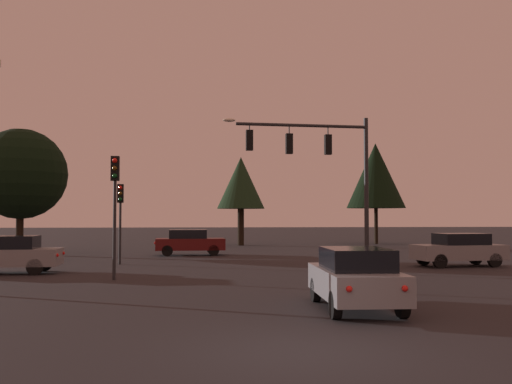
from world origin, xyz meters
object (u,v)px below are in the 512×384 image
tree_behind_sign (21,174)px  car_far_lane (190,242)px  tree_left_far (376,176)px  traffic_light_corner_right (115,192)px  tree_center_horizon (241,183)px  traffic_signal_mast_arm (321,159)px  car_crossing_right (2,254)px  car_crossing_left (459,249)px  traffic_light_corner_left (120,207)px  car_nearside_lane (355,277)px

tree_behind_sign → car_far_lane: bearing=-7.8°
tree_left_far → traffic_light_corner_right: bearing=-125.3°
traffic_light_corner_right → car_far_lane: size_ratio=1.07×
tree_behind_sign → tree_center_horizon: size_ratio=1.08×
traffic_signal_mast_arm → car_crossing_right: traffic_signal_mast_arm is taller
car_crossing_left → tree_left_far: size_ratio=0.50×
traffic_light_corner_left → tree_left_far: bearing=44.8°
tree_center_horizon → tree_left_far: bearing=6.6°
car_crossing_left → traffic_light_corner_right: bearing=-164.7°
traffic_signal_mast_arm → car_far_lane: size_ratio=1.62×
car_crossing_left → tree_center_horizon: size_ratio=0.60×
traffic_light_corner_left → car_nearside_lane: bearing=-60.7°
traffic_light_corner_left → car_far_lane: traffic_light_corner_left is taller
traffic_light_corner_right → tree_behind_sign: 16.19m
car_crossing_left → car_far_lane: 15.22m
tree_center_horizon → car_crossing_left: bearing=-65.8°
tree_left_far → tree_center_horizon: size_ratio=1.20×
traffic_signal_mast_arm → tree_center_horizon: tree_center_horizon is taller
traffic_signal_mast_arm → traffic_light_corner_left: (-9.23, 2.89, -2.10)m
traffic_light_corner_right → tree_behind_sign: tree_behind_sign is taller
traffic_light_corner_left → traffic_light_corner_right: size_ratio=0.86×
traffic_signal_mast_arm → tree_center_horizon: 20.03m
traffic_light_corner_left → traffic_light_corner_right: 6.72m
tree_center_horizon → traffic_signal_mast_arm: bearing=-83.5°
traffic_light_corner_left → traffic_light_corner_right: (0.77, -6.66, 0.43)m
traffic_light_corner_left → car_nearside_lane: traffic_light_corner_left is taller
tree_behind_sign → tree_left_far: 27.72m
car_crossing_left → car_far_lane: same height
tree_left_far → car_far_lane: bearing=-141.1°
car_crossing_right → traffic_light_corner_left: bearing=44.1°
traffic_light_corner_left → tree_behind_sign: tree_behind_sign is taller
traffic_light_corner_right → car_crossing_right: traffic_light_corner_right is taller
traffic_light_corner_right → tree_center_horizon: tree_center_horizon is taller
car_far_lane → car_nearside_lane: bearing=-77.1°
car_crossing_right → tree_left_far: bearing=44.7°
car_far_lane → tree_left_far: size_ratio=0.49×
traffic_light_corner_left → car_crossing_left: 16.08m
car_crossing_left → car_crossing_right: (-19.85, -1.42, 0.00)m
traffic_light_corner_left → car_far_lane: size_ratio=0.92×
car_crossing_right → tree_left_far: size_ratio=0.56×
car_crossing_left → tree_behind_sign: (-22.77, 9.99, 4.07)m
traffic_light_corner_left → car_crossing_right: (-4.10, -3.97, -1.96)m
car_crossing_left → tree_left_far: bearing=82.6°
traffic_light_corner_left → tree_left_far: (18.46, 18.34, 2.98)m
car_far_lane → car_crossing_left: bearing=-34.4°
traffic_light_corner_left → tree_center_horizon: 18.52m
car_nearside_lane → car_crossing_right: size_ratio=0.85×
car_far_lane → tree_left_far: bearing=38.9°
traffic_light_corner_left → car_nearside_lane: size_ratio=0.96×
car_crossing_left → tree_left_far: 21.64m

